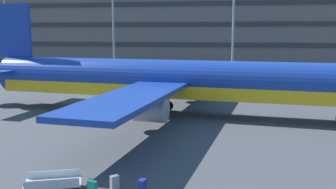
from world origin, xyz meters
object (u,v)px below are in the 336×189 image
at_px(airliner, 175,81).
at_px(suitcase_black, 142,187).
at_px(baggage_cart, 53,183).
at_px(suitcase_orange, 93,189).
at_px(suitcase_teal, 115,182).

xyz_separation_m(airliner, suitcase_black, (1.52, -18.22, -2.67)).
distance_m(suitcase_black, baggage_cart, 4.29).
bearing_deg(suitcase_orange, suitcase_black, 17.20).
relative_size(suitcase_teal, baggage_cart, 0.27).
height_order(suitcase_orange, suitcase_teal, suitcase_orange).
bearing_deg(baggage_cart, suitcase_black, 4.30).
bearing_deg(baggage_cart, airliner, 81.51).
bearing_deg(airliner, suitcase_teal, -89.82).
bearing_deg(suitcase_teal, airliner, 90.18).
bearing_deg(suitcase_orange, baggage_cart, 170.58).
height_order(airliner, baggage_cart, airliner).
xyz_separation_m(suitcase_black, baggage_cart, (-4.28, -0.32, 0.01)).
bearing_deg(airliner, baggage_cart, -98.49).
relative_size(airliner, suitcase_teal, 48.04).
height_order(suitcase_orange, baggage_cart, suitcase_orange).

